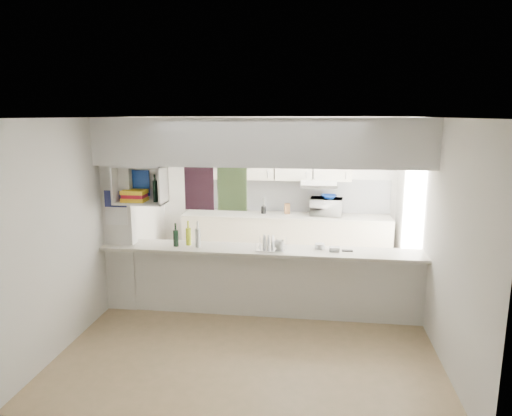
% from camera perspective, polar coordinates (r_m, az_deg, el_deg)
% --- Properties ---
extents(floor, '(4.80, 4.80, 0.00)m').
position_cam_1_polar(floor, '(6.29, 0.47, -13.14)').
color(floor, '#978258').
rests_on(floor, ground).
extents(ceiling, '(4.80, 4.80, 0.00)m').
position_cam_1_polar(ceiling, '(5.72, 0.51, 11.26)').
color(ceiling, white).
rests_on(ceiling, wall_back).
extents(wall_back, '(4.20, 0.00, 4.20)m').
position_cam_1_polar(wall_back, '(8.21, 2.56, 2.24)').
color(wall_back, silver).
rests_on(wall_back, floor).
extents(wall_left, '(0.00, 4.80, 4.80)m').
position_cam_1_polar(wall_left, '(6.47, -18.31, -0.90)').
color(wall_left, silver).
rests_on(wall_left, floor).
extents(wall_right, '(0.00, 4.80, 4.80)m').
position_cam_1_polar(wall_right, '(5.99, 20.86, -2.03)').
color(wall_right, silver).
rests_on(wall_right, floor).
extents(servery_partition, '(4.20, 0.50, 2.60)m').
position_cam_1_polar(servery_partition, '(5.82, -1.20, 1.97)').
color(servery_partition, silver).
rests_on(servery_partition, floor).
extents(cubby_shelf, '(0.65, 0.35, 0.50)m').
position_cam_1_polar(cubby_shelf, '(6.12, -14.31, 2.57)').
color(cubby_shelf, white).
rests_on(cubby_shelf, bulkhead).
extents(kitchen_run, '(3.60, 0.63, 2.24)m').
position_cam_1_polar(kitchen_run, '(8.04, 3.50, -1.43)').
color(kitchen_run, beige).
rests_on(kitchen_run, floor).
extents(microwave, '(0.57, 0.41, 0.30)m').
position_cam_1_polar(microwave, '(7.97, 8.78, 0.15)').
color(microwave, white).
rests_on(microwave, bench_top).
extents(bowl, '(0.27, 0.27, 0.07)m').
position_cam_1_polar(bowl, '(7.91, 9.12, 1.40)').
color(bowl, navy).
rests_on(bowl, microwave).
extents(dish_rack, '(0.39, 0.30, 0.20)m').
position_cam_1_polar(dish_rack, '(5.91, 1.89, -4.46)').
color(dish_rack, silver).
rests_on(dish_rack, breakfast_bar).
extents(cup, '(0.18, 0.18, 0.11)m').
position_cam_1_polar(cup, '(5.90, 2.92, -4.61)').
color(cup, white).
rests_on(cup, dish_rack).
extents(wine_bottles, '(0.37, 0.15, 0.35)m').
position_cam_1_polar(wine_bottles, '(6.11, -8.52, -3.60)').
color(wine_bottles, black).
rests_on(wine_bottles, breakfast_bar).
extents(plastic_tubs, '(0.48, 0.21, 0.06)m').
position_cam_1_polar(plastic_tubs, '(5.98, 8.79, -4.89)').
color(plastic_tubs, silver).
rests_on(plastic_tubs, breakfast_bar).
extents(utensil_jar, '(0.09, 0.09, 0.12)m').
position_cam_1_polar(utensil_jar, '(8.05, 0.95, -0.25)').
color(utensil_jar, black).
rests_on(utensil_jar, bench_top).
extents(knife_block, '(0.11, 0.09, 0.18)m').
position_cam_1_polar(knife_block, '(8.03, 3.91, -0.09)').
color(knife_block, brown).
rests_on(knife_block, bench_top).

